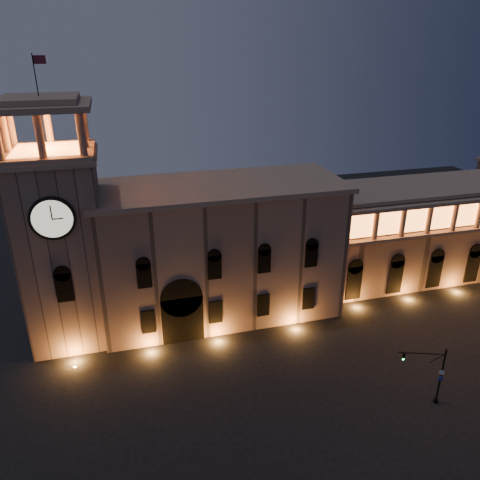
# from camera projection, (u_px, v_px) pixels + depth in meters

# --- Properties ---
(ground) EXTENTS (160.00, 160.00, 0.00)m
(ground) POSITION_uv_depth(u_px,v_px,m) (294.00, 425.00, 44.35)
(ground) COLOR black
(ground) RESTS_ON ground
(government_building) EXTENTS (30.80, 12.80, 17.60)m
(government_building) POSITION_uv_depth(u_px,v_px,m) (219.00, 250.00, 59.81)
(government_building) COLOR #896859
(government_building) RESTS_ON ground
(clock_tower) EXTENTS (9.80, 9.80, 32.40)m
(clock_tower) POSITION_uv_depth(u_px,v_px,m) (63.00, 242.00, 53.03)
(clock_tower) COLOR #896859
(clock_tower) RESTS_ON ground
(colonnade_wing) EXTENTS (40.60, 11.50, 14.50)m
(colonnade_wing) POSITION_uv_depth(u_px,v_px,m) (437.00, 229.00, 70.38)
(colonnade_wing) COLOR #846354
(colonnade_wing) RESTS_ON ground
(traffic_light) EXTENTS (4.43, 1.83, 6.42)m
(traffic_light) POSITION_uv_depth(u_px,v_px,m) (433.00, 374.00, 45.89)
(traffic_light) COLOR black
(traffic_light) RESTS_ON ground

